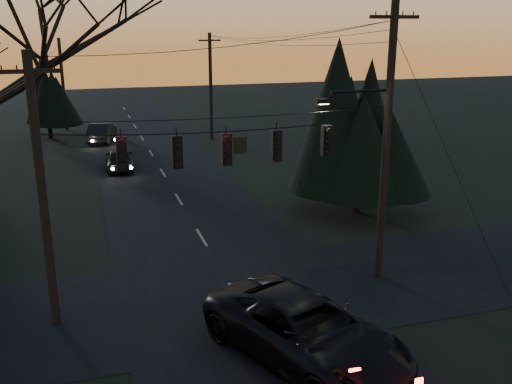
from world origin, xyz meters
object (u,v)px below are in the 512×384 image
object	(u,v)px
evergreen_right	(361,127)
utility_pole_right	(377,277)
utility_pole_far_l	(67,130)
suv_near	(305,331)
utility_pole_far_r	(212,139)
sedan_oncoming_a	(119,159)
utility_pole_left	(57,322)
sedan_oncoming_b	(102,133)

from	to	relation	value
evergreen_right	utility_pole_right	bearing A→B (deg)	-110.84
utility_pole_far_l	suv_near	bearing A→B (deg)	-80.38
utility_pole_far_r	utility_pole_far_l	world-z (taller)	utility_pole_far_r
suv_near	sedan_oncoming_a	xyz separation A→B (m)	(-3.37, 24.05, -0.19)
utility_pole_left	utility_pole_far_r	size ratio (longest dim) A/B	1.00
evergreen_right	suv_near	xyz separation A→B (m)	(-7.44, -11.58, -3.46)
utility_pole_left	sedan_oncoming_a	world-z (taller)	utility_pole_left
evergreen_right	utility_pole_left	bearing A→B (deg)	-152.96
suv_near	utility_pole_far_l	bearing A→B (deg)	76.45
utility_pole_left	sedan_oncoming_a	distance (m)	20.06
utility_pole_left	utility_pole_right	bearing A→B (deg)	0.00
utility_pole_far_r	utility_pole_right	bearing A→B (deg)	-90.00
utility_pole_left	utility_pole_far_l	xyz separation A→B (m)	(0.00, 36.00, 0.00)
suv_near	sedan_oncoming_b	distance (m)	33.86
utility_pole_left	utility_pole_far_r	xyz separation A→B (m)	(11.50, 28.00, 0.00)
suv_near	utility_pole_far_r	bearing A→B (deg)	58.60
utility_pole_far_r	evergreen_right	xyz separation A→B (m)	(2.77, -20.72, 4.36)
evergreen_right	sedan_oncoming_b	bearing A→B (deg)	117.50
utility_pole_right	utility_pole_left	bearing A→B (deg)	180.00
utility_pole_left	suv_near	xyz separation A→B (m)	(6.83, -4.30, 0.90)
utility_pole_left	sedan_oncoming_a	xyz separation A→B (m)	(3.46, 19.75, 0.71)
sedan_oncoming_b	sedan_oncoming_a	bearing A→B (deg)	106.60
suv_near	evergreen_right	bearing A→B (deg)	34.10
utility_pole_far_l	sedan_oncoming_a	bearing A→B (deg)	-77.98
sedan_oncoming_a	sedan_oncoming_b	bearing A→B (deg)	-83.99
utility_pole_right	sedan_oncoming_b	bearing A→B (deg)	106.53
sedan_oncoming_a	utility_pole_far_l	bearing A→B (deg)	-75.91
utility_pole_right	evergreen_right	bearing A→B (deg)	69.16
utility_pole_left	evergreen_right	distance (m)	16.61
utility_pole_far_r	utility_pole_left	bearing A→B (deg)	-112.33
sedan_oncoming_b	utility_pole_right	bearing A→B (deg)	119.18
utility_pole_left	sedan_oncoming_b	size ratio (longest dim) A/B	1.80
utility_pole_far_l	sedan_oncoming_b	world-z (taller)	utility_pole_far_l
utility_pole_left	suv_near	size ratio (longest dim) A/B	1.31
utility_pole_far_l	sedan_oncoming_a	world-z (taller)	utility_pole_far_l
sedan_oncoming_a	sedan_oncoming_b	xyz separation A→B (m)	(-0.66, 9.57, 0.07)
utility_pole_left	evergreen_right	size ratio (longest dim) A/B	1.13
utility_pole_left	utility_pole_far_l	bearing A→B (deg)	90.00
utility_pole_right	utility_pole_left	distance (m)	11.50
utility_pole_far_l	suv_near	world-z (taller)	utility_pole_far_l
utility_pole_far_l	evergreen_right	xyz separation A→B (m)	(14.27, -28.72, 4.36)
utility_pole_far_l	sedan_oncoming_b	bearing A→B (deg)	-67.25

